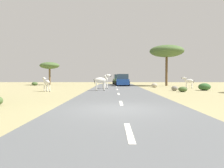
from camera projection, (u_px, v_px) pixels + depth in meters
name	position (u px, v px, depth m)	size (l,w,h in m)	color
ground_plane	(118.00, 110.00, 9.51)	(90.00, 90.00, 0.00)	#998E60
road	(123.00, 109.00, 9.51)	(6.00, 64.00, 0.05)	#56595B
lane_markings	(124.00, 112.00, 8.51)	(0.16, 56.00, 0.01)	silver
zebra_0	(105.00, 80.00, 25.29)	(0.82, 1.67, 1.63)	silver
zebra_1	(189.00, 81.00, 26.74)	(1.41, 0.90, 1.43)	silver
zebra_2	(101.00, 80.00, 21.67)	(1.77, 0.62, 1.67)	silver
zebra_3	(47.00, 83.00, 21.08)	(1.14, 1.23, 1.41)	silver
car_0	(122.00, 80.00, 32.84)	(2.05, 4.36, 1.74)	#1E479E
car_1	(119.00, 80.00, 38.15)	(2.28, 4.47, 1.74)	#476B38
tree_3	(50.00, 66.00, 37.11)	(3.26, 3.26, 3.85)	brown
tree_5	(167.00, 51.00, 33.47)	(5.16, 5.16, 6.19)	brown
bush_0	(204.00, 87.00, 22.63)	(1.24, 1.12, 0.74)	#2D5628
bush_1	(35.00, 84.00, 34.85)	(0.95, 0.86, 0.57)	#425B2D
bush_2	(183.00, 89.00, 20.45)	(0.82, 0.74, 0.49)	#425B2D
rock_0	(175.00, 88.00, 22.05)	(0.65, 0.54, 0.50)	gray
rock_1	(154.00, 85.00, 28.61)	(0.77, 0.57, 0.56)	#A89E8C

